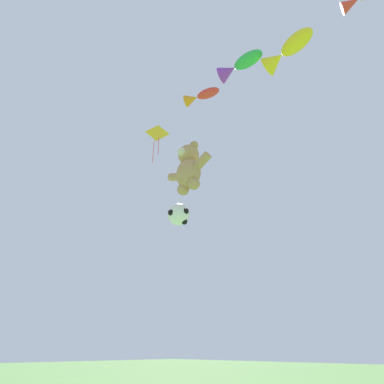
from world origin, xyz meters
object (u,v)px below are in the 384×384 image
diamond_kite (157,134)px  fish_kite_emerald (238,66)px  teddy_bear_kite (188,168)px  fish_kite_goldfin (285,52)px  soccer_ball_kite (179,214)px  fish_kite_crimson (200,96)px

diamond_kite → fish_kite_emerald: bearing=-4.1°
teddy_bear_kite → fish_kite_goldfin: fish_kite_goldfin is taller
teddy_bear_kite → soccer_ball_kite: teddy_bear_kite is taller
teddy_bear_kite → fish_kite_crimson: (0.75, 0.02, 4.11)m
fish_kite_emerald → teddy_bear_kite: bearing=178.7°
fish_kite_crimson → fish_kite_emerald: 2.39m
diamond_kite → soccer_ball_kite: bearing=-3.6°
diamond_kite → teddy_bear_kite: bearing=-6.9°
fish_kite_goldfin → soccer_ball_kite: bearing=-176.9°
soccer_ball_kite → fish_kite_crimson: bearing=-8.0°
teddy_bear_kite → diamond_kite: size_ratio=0.85×
fish_kite_goldfin → diamond_kite: 8.19m
fish_kite_goldfin → fish_kite_emerald: bearing=-161.5°
soccer_ball_kite → diamond_kite: 6.77m
teddy_bear_kite → fish_kite_goldfin: size_ratio=1.22×
diamond_kite → fish_kite_crimson: bearing=-5.4°
fish_kite_emerald → fish_kite_goldfin: fish_kite_emerald is taller
teddy_bear_kite → fish_kite_emerald: bearing=-1.3°
fish_kite_crimson → fish_kite_goldfin: fish_kite_crimson is taller
teddy_bear_kite → diamond_kite: 5.44m
teddy_bear_kite → fish_kite_goldfin: bearing=6.3°
teddy_bear_kite → fish_kite_crimson: 4.18m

